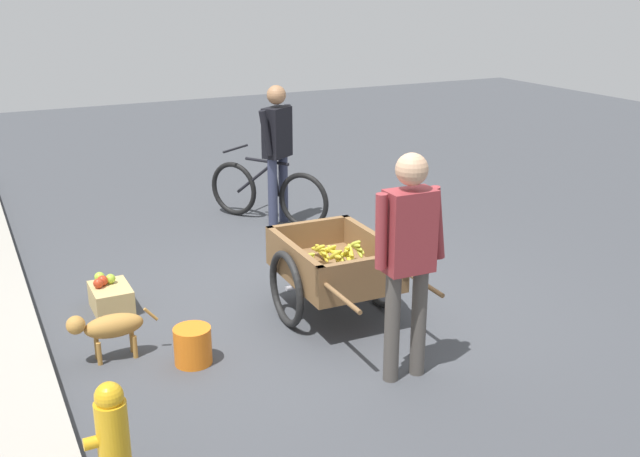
{
  "coord_description": "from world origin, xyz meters",
  "views": [
    {
      "loc": [
        -5.38,
        2.6,
        2.74
      ],
      "look_at": [
        -0.09,
        -0.04,
        0.75
      ],
      "focal_mm": 41.78,
      "sensor_mm": 36.0,
      "label": 1
    }
  ],
  "objects_px": {
    "cyclist_person": "(277,142)",
    "bicycle": "(267,193)",
    "vendor_person": "(409,247)",
    "apple_crate": "(111,297)",
    "plastic_bucket": "(193,346)",
    "fire_hydrant": "(113,437)",
    "fruit_cart": "(335,268)",
    "dog": "(108,327)"
  },
  "relations": [
    {
      "from": "cyclist_person",
      "to": "apple_crate",
      "type": "height_order",
      "value": "cyclist_person"
    },
    {
      "from": "vendor_person",
      "to": "bicycle",
      "type": "relative_size",
      "value": 1.15
    },
    {
      "from": "fire_hydrant",
      "to": "apple_crate",
      "type": "distance_m",
      "value": 2.49
    },
    {
      "from": "dog",
      "to": "plastic_bucket",
      "type": "xyz_separation_m",
      "value": [
        -0.34,
        -0.54,
        -0.13
      ]
    },
    {
      "from": "cyclist_person",
      "to": "vendor_person",
      "type": "bearing_deg",
      "value": 170.55
    },
    {
      "from": "fire_hydrant",
      "to": "apple_crate",
      "type": "bearing_deg",
      "value": -10.88
    },
    {
      "from": "fruit_cart",
      "to": "bicycle",
      "type": "bearing_deg",
      "value": -10.66
    },
    {
      "from": "bicycle",
      "to": "cyclist_person",
      "type": "height_order",
      "value": "cyclist_person"
    },
    {
      "from": "bicycle",
      "to": "dog",
      "type": "bearing_deg",
      "value": 137.58
    },
    {
      "from": "vendor_person",
      "to": "fire_hydrant",
      "type": "xyz_separation_m",
      "value": [
        -0.33,
        2.13,
        -0.66
      ]
    },
    {
      "from": "bicycle",
      "to": "plastic_bucket",
      "type": "distance_m",
      "value": 3.47
    },
    {
      "from": "fire_hydrant",
      "to": "apple_crate",
      "type": "height_order",
      "value": "fire_hydrant"
    },
    {
      "from": "cyclist_person",
      "to": "apple_crate",
      "type": "relative_size",
      "value": 3.68
    },
    {
      "from": "plastic_bucket",
      "to": "apple_crate",
      "type": "xyz_separation_m",
      "value": [
        1.23,
        0.36,
        -0.02
      ]
    },
    {
      "from": "cyclist_person",
      "to": "plastic_bucket",
      "type": "distance_m",
      "value": 3.5
    },
    {
      "from": "cyclist_person",
      "to": "dog",
      "type": "height_order",
      "value": "cyclist_person"
    },
    {
      "from": "cyclist_person",
      "to": "bicycle",
      "type": "bearing_deg",
      "value": 32.39
    },
    {
      "from": "plastic_bucket",
      "to": "apple_crate",
      "type": "height_order",
      "value": "apple_crate"
    },
    {
      "from": "fruit_cart",
      "to": "fire_hydrant",
      "type": "xyz_separation_m",
      "value": [
        -1.47,
        2.16,
        -0.11
      ]
    },
    {
      "from": "plastic_bucket",
      "to": "dog",
      "type": "bearing_deg",
      "value": 58.22
    },
    {
      "from": "vendor_person",
      "to": "dog",
      "type": "distance_m",
      "value": 2.32
    },
    {
      "from": "fruit_cart",
      "to": "cyclist_person",
      "type": "height_order",
      "value": "cyclist_person"
    },
    {
      "from": "plastic_bucket",
      "to": "apple_crate",
      "type": "relative_size",
      "value": 0.65
    },
    {
      "from": "vendor_person",
      "to": "fire_hydrant",
      "type": "height_order",
      "value": "vendor_person"
    },
    {
      "from": "bicycle",
      "to": "dog",
      "type": "relative_size",
      "value": 2.13
    },
    {
      "from": "vendor_person",
      "to": "apple_crate",
      "type": "relative_size",
      "value": 3.76
    },
    {
      "from": "bicycle",
      "to": "apple_crate",
      "type": "relative_size",
      "value": 3.26
    },
    {
      "from": "dog",
      "to": "bicycle",
      "type": "bearing_deg",
      "value": -42.42
    },
    {
      "from": "fruit_cart",
      "to": "cyclist_person",
      "type": "distance_m",
      "value": 2.66
    },
    {
      "from": "vendor_person",
      "to": "apple_crate",
      "type": "distance_m",
      "value": 2.82
    },
    {
      "from": "dog",
      "to": "fire_hydrant",
      "type": "xyz_separation_m",
      "value": [
        -1.54,
        0.28,
        0.06
      ]
    },
    {
      "from": "fruit_cart",
      "to": "vendor_person",
      "type": "height_order",
      "value": "vendor_person"
    },
    {
      "from": "cyclist_person",
      "to": "plastic_bucket",
      "type": "relative_size",
      "value": 5.66
    },
    {
      "from": "fire_hydrant",
      "to": "apple_crate",
      "type": "relative_size",
      "value": 1.52
    },
    {
      "from": "fruit_cart",
      "to": "vendor_person",
      "type": "xyz_separation_m",
      "value": [
        -1.14,
        0.03,
        0.56
      ]
    },
    {
      "from": "fruit_cart",
      "to": "bicycle",
      "type": "distance_m",
      "value": 2.72
    },
    {
      "from": "bicycle",
      "to": "fire_hydrant",
      "type": "distance_m",
      "value": 4.92
    },
    {
      "from": "bicycle",
      "to": "plastic_bucket",
      "type": "bearing_deg",
      "value": 147.98
    },
    {
      "from": "cyclist_person",
      "to": "fire_hydrant",
      "type": "height_order",
      "value": "cyclist_person"
    },
    {
      "from": "fruit_cart",
      "to": "bicycle",
      "type": "relative_size",
      "value": 1.16
    },
    {
      "from": "vendor_person",
      "to": "cyclist_person",
      "type": "relative_size",
      "value": 1.02
    },
    {
      "from": "fruit_cart",
      "to": "fire_hydrant",
      "type": "height_order",
      "value": "fruit_cart"
    }
  ]
}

